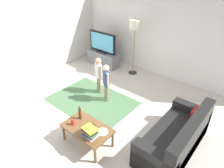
{
  "coord_description": "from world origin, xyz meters",
  "views": [
    {
      "loc": [
        2.74,
        -2.67,
        3.2
      ],
      "look_at": [
        0.0,
        0.6,
        0.65
      ],
      "focal_mm": 32.43,
      "sensor_mm": 36.0,
      "label": 1
    }
  ],
  "objects_px": {
    "tv": "(102,43)",
    "child_near_tv": "(99,72)",
    "bottle": "(80,113)",
    "book_stack": "(90,132)",
    "couch": "(178,139)",
    "floor_lamp": "(135,27)",
    "plate": "(102,132)",
    "tv_remote": "(93,125)",
    "child_center": "(106,80)",
    "tv_stand": "(103,58)",
    "coffee_table": "(87,129)",
    "soda_can": "(73,122)"
  },
  "relations": [
    {
      "from": "bottle",
      "to": "child_near_tv",
      "type": "bearing_deg",
      "value": 120.17
    },
    {
      "from": "soda_can",
      "to": "couch",
      "type": "bearing_deg",
      "value": 32.6
    },
    {
      "from": "child_center",
      "to": "book_stack",
      "type": "xyz_separation_m",
      "value": [
        0.95,
        -1.52,
        -0.11
      ]
    },
    {
      "from": "coffee_table",
      "to": "floor_lamp",
      "type": "bearing_deg",
      "value": 109.1
    },
    {
      "from": "tv_remote",
      "to": "plate",
      "type": "xyz_separation_m",
      "value": [
        0.27,
        -0.02,
        -0.0
      ]
    },
    {
      "from": "tv",
      "to": "couch",
      "type": "xyz_separation_m",
      "value": [
        3.75,
        -1.99,
        -0.56
      ]
    },
    {
      "from": "tv_stand",
      "to": "couch",
      "type": "relative_size",
      "value": 0.67
    },
    {
      "from": "book_stack",
      "to": "plate",
      "type": "relative_size",
      "value": 1.36
    },
    {
      "from": "floor_lamp",
      "to": "coffee_table",
      "type": "relative_size",
      "value": 1.78
    },
    {
      "from": "floor_lamp",
      "to": "plate",
      "type": "distance_m",
      "value": 3.54
    },
    {
      "from": "tv",
      "to": "book_stack",
      "type": "relative_size",
      "value": 3.67
    },
    {
      "from": "coffee_table",
      "to": "soda_can",
      "type": "relative_size",
      "value": 8.33
    },
    {
      "from": "soda_can",
      "to": "plate",
      "type": "xyz_separation_m",
      "value": [
        0.6,
        0.22,
        -0.05
      ]
    },
    {
      "from": "child_near_tv",
      "to": "book_stack",
      "type": "xyz_separation_m",
      "value": [
        1.37,
        -1.69,
        -0.12
      ]
    },
    {
      "from": "tv",
      "to": "child_near_tv",
      "type": "relative_size",
      "value": 1.04
    },
    {
      "from": "child_near_tv",
      "to": "plate",
      "type": "relative_size",
      "value": 4.81
    },
    {
      "from": "coffee_table",
      "to": "plate",
      "type": "xyz_separation_m",
      "value": [
        0.32,
        0.1,
        0.06
      ]
    },
    {
      "from": "child_center",
      "to": "tv_remote",
      "type": "relative_size",
      "value": 6.14
    },
    {
      "from": "tv_remote",
      "to": "plate",
      "type": "relative_size",
      "value": 0.77
    },
    {
      "from": "couch",
      "to": "floor_lamp",
      "type": "xyz_separation_m",
      "value": [
        -2.56,
        2.16,
        1.25
      ]
    },
    {
      "from": "coffee_table",
      "to": "plate",
      "type": "relative_size",
      "value": 4.55
    },
    {
      "from": "couch",
      "to": "tv_remote",
      "type": "distance_m",
      "value": 1.67
    },
    {
      "from": "bottle",
      "to": "floor_lamp",
      "type": "bearing_deg",
      "value": 104.54
    },
    {
      "from": "book_stack",
      "to": "tv_remote",
      "type": "xyz_separation_m",
      "value": [
        -0.17,
        0.24,
        -0.09
      ]
    },
    {
      "from": "book_stack",
      "to": "plate",
      "type": "height_order",
      "value": "book_stack"
    },
    {
      "from": "tv_stand",
      "to": "tv",
      "type": "bearing_deg",
      "value": -90.0
    },
    {
      "from": "child_near_tv",
      "to": "book_stack",
      "type": "height_order",
      "value": "child_near_tv"
    },
    {
      "from": "tv",
      "to": "tv_remote",
      "type": "bearing_deg",
      "value": -50.72
    },
    {
      "from": "floor_lamp",
      "to": "bottle",
      "type": "bearing_deg",
      "value": -75.46
    },
    {
      "from": "book_stack",
      "to": "plate",
      "type": "distance_m",
      "value": 0.26
    },
    {
      "from": "book_stack",
      "to": "plate",
      "type": "xyz_separation_m",
      "value": [
        0.1,
        0.22,
        -0.09
      ]
    },
    {
      "from": "tv_remote",
      "to": "child_near_tv",
      "type": "bearing_deg",
      "value": 134.25
    },
    {
      "from": "child_near_tv",
      "to": "book_stack",
      "type": "distance_m",
      "value": 2.18
    },
    {
      "from": "floor_lamp",
      "to": "book_stack",
      "type": "height_order",
      "value": "floor_lamp"
    },
    {
      "from": "tv",
      "to": "plate",
      "type": "relative_size",
      "value": 5.0
    },
    {
      "from": "tv_stand",
      "to": "soda_can",
      "type": "xyz_separation_m",
      "value": [
        2.01,
        -3.12,
        0.24
      ]
    },
    {
      "from": "tv_stand",
      "to": "soda_can",
      "type": "height_order",
      "value": "soda_can"
    },
    {
      "from": "child_near_tv",
      "to": "coffee_table",
      "type": "xyz_separation_m",
      "value": [
        1.15,
        -1.57,
        -0.26
      ]
    },
    {
      "from": "coffee_table",
      "to": "tv_stand",
      "type": "bearing_deg",
      "value": 127.34
    },
    {
      "from": "child_near_tv",
      "to": "couch",
      "type": "bearing_deg",
      "value": -12.35
    },
    {
      "from": "child_center",
      "to": "book_stack",
      "type": "height_order",
      "value": "child_center"
    },
    {
      "from": "book_stack",
      "to": "floor_lamp",
      "type": "bearing_deg",
      "value": 111.84
    },
    {
      "from": "bottle",
      "to": "book_stack",
      "type": "bearing_deg",
      "value": -23.0
    },
    {
      "from": "coffee_table",
      "to": "soda_can",
      "type": "distance_m",
      "value": 0.32
    },
    {
      "from": "plate",
      "to": "bottle",
      "type": "bearing_deg",
      "value": -180.0
    },
    {
      "from": "tv",
      "to": "floor_lamp",
      "type": "xyz_separation_m",
      "value": [
        1.2,
        0.17,
        0.7
      ]
    },
    {
      "from": "soda_can",
      "to": "floor_lamp",
      "type": "bearing_deg",
      "value": 103.93
    },
    {
      "from": "floor_lamp",
      "to": "child_near_tv",
      "type": "bearing_deg",
      "value": -92.23
    },
    {
      "from": "tv",
      "to": "soda_can",
      "type": "height_order",
      "value": "tv"
    },
    {
      "from": "tv_stand",
      "to": "couch",
      "type": "xyz_separation_m",
      "value": [
        3.75,
        -2.01,
        0.05
      ]
    }
  ]
}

